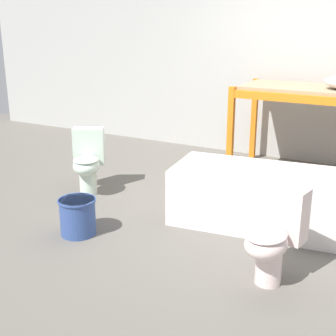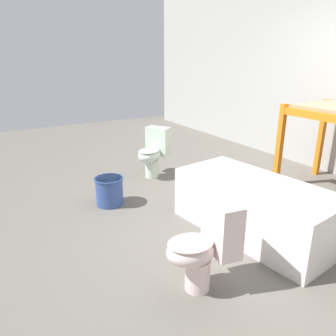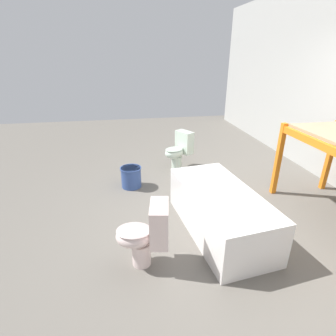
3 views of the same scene
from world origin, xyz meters
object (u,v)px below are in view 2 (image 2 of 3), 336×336
at_px(bucket_white, 109,190).
at_px(bathtub_main, 254,204).
at_px(toilet_far, 205,244).
at_px(toilet_near, 153,151).

bearing_deg(bucket_white, bathtub_main, 36.61).
xyz_separation_m(bathtub_main, bucket_white, (-1.35, -1.00, -0.13)).
relative_size(bathtub_main, toilet_far, 2.37).
bearing_deg(bucket_white, toilet_far, 2.34).
relative_size(toilet_far, bucket_white, 2.05).
distance_m(toilet_near, toilet_far, 2.50).
bearing_deg(toilet_far, toilet_near, 170.47).
relative_size(toilet_near, bucket_white, 2.05).
xyz_separation_m(toilet_near, toilet_far, (2.36, -0.84, 0.00)).
height_order(bathtub_main, toilet_far, toilet_far).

